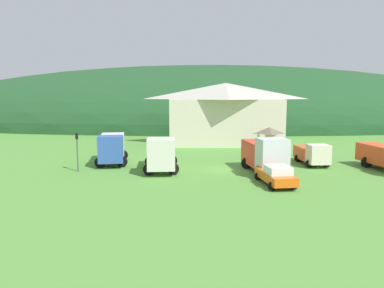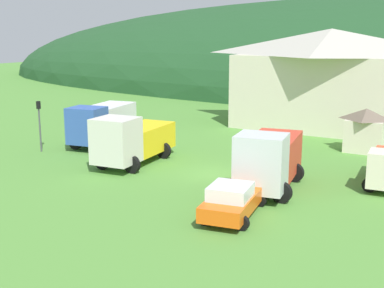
{
  "view_description": "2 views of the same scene",
  "coord_description": "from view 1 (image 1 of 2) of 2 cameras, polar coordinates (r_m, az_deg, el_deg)",
  "views": [
    {
      "loc": [
        -2.44,
        -35.99,
        7.58
      ],
      "look_at": [
        -3.11,
        4.61,
        1.88
      ],
      "focal_mm": 35.34,
      "sensor_mm": 36.0,
      "label": 1
    },
    {
      "loc": [
        13.69,
        -26.58,
        8.56
      ],
      "look_at": [
        -3.01,
        2.1,
        1.18
      ],
      "focal_mm": 47.81,
      "sensor_mm": 36.0,
      "label": 2
    }
  ],
  "objects": [
    {
      "name": "box_truck_blue",
      "position": [
        40.47,
        -12.0,
        -0.45
      ],
      "size": [
        3.87,
        6.88,
        3.18
      ],
      "rotation": [
        0.0,
        0.0,
        -1.4
      ],
      "color": "#3356AD",
      "rests_on": "ground"
    },
    {
      "name": "light_truck_cream",
      "position": [
        40.98,
        17.73,
        -1.39
      ],
      "size": [
        2.8,
        5.49,
        2.31
      ],
      "rotation": [
        0.0,
        0.0,
        -1.48
      ],
      "color": "beige",
      "rests_on": "ground"
    },
    {
      "name": "depot_building",
      "position": [
        54.55,
        5.08,
        4.72
      ],
      "size": [
        16.8,
        8.78,
        8.74
      ],
      "color": "beige",
      "rests_on": "ground"
    },
    {
      "name": "traffic_light_west",
      "position": [
        37.22,
        -16.94,
        -0.55
      ],
      "size": [
        0.2,
        0.32,
        3.67
      ],
      "color": "#4C4C51",
      "rests_on": "ground"
    },
    {
      "name": "forested_hill_backdrop",
      "position": [
        93.53,
        2.44,
        3.33
      ],
      "size": [
        149.72,
        60.0,
        27.52
      ],
      "primitive_type": "ellipsoid",
      "color": "#1E4723",
      "rests_on": "ground"
    },
    {
      "name": "flatbed_truck_yellow",
      "position": [
        36.03,
        -4.7,
        -1.47
      ],
      "size": [
        3.66,
        7.09,
        3.35
      ],
      "rotation": [
        0.0,
        0.0,
        -1.47
      ],
      "color": "silver",
      "rests_on": "ground"
    },
    {
      "name": "tow_truck_silver",
      "position": [
        35.75,
        10.94,
        -1.47
      ],
      "size": [
        3.92,
        6.91,
        3.46
      ],
      "rotation": [
        0.0,
        0.0,
        -1.4
      ],
      "color": "silver",
      "rests_on": "ground"
    },
    {
      "name": "ground_plane",
      "position": [
        36.86,
        4.73,
        -3.91
      ],
      "size": [
        200.0,
        200.0,
        0.0
      ],
      "primitive_type": "plane",
      "color": "#518C38"
    },
    {
      "name": "traffic_cone_near_pickup",
      "position": [
        39.08,
        8.15,
        -3.28
      ],
      "size": [
        0.36,
        0.36,
        0.48
      ],
      "primitive_type": "cone",
      "color": "orange",
      "rests_on": "ground"
    },
    {
      "name": "play_shed_cream",
      "position": [
        47.87,
        11.53,
        0.68
      ],
      "size": [
        2.83,
        2.22,
        3.16
      ],
      "color": "beige",
      "rests_on": "ground"
    },
    {
      "name": "service_pickup_orange",
      "position": [
        31.47,
        12.56,
        -4.6
      ],
      "size": [
        2.92,
        5.19,
        1.66
      ],
      "rotation": [
        0.0,
        0.0,
        -1.41
      ],
      "color": "orange",
      "rests_on": "ground"
    }
  ]
}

